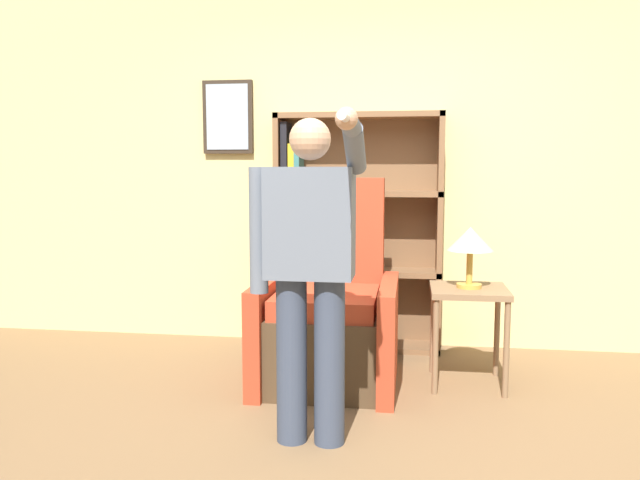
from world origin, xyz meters
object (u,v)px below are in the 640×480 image
Objects in this scene: bookcase at (345,233)px; table_lamp at (470,242)px; person_standing at (310,262)px; side_table at (468,304)px; armchair at (329,319)px.

table_lamp is (0.84, -0.73, 0.03)m from bookcase.
table_lamp is (0.84, 0.97, 0.00)m from person_standing.
bookcase is 4.65× the size of table_lamp.
bookcase is 1.17m from side_table.
bookcase is 2.84× the size of side_table.
person_standing is 2.57× the size of side_table.
side_table is at bearing -40.87° from bookcase.
side_table is (0.84, 0.97, -0.39)m from person_standing.
table_lamp is at bearing 49.20° from person_standing.
person_standing is 4.21× the size of table_lamp.
side_table is at bearing 2.13° from armchair.
armchair is 0.87m from side_table.
bookcase is 1.36× the size of armchair.
armchair is 3.42× the size of table_lamp.
person_standing is at bearing -130.80° from side_table.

